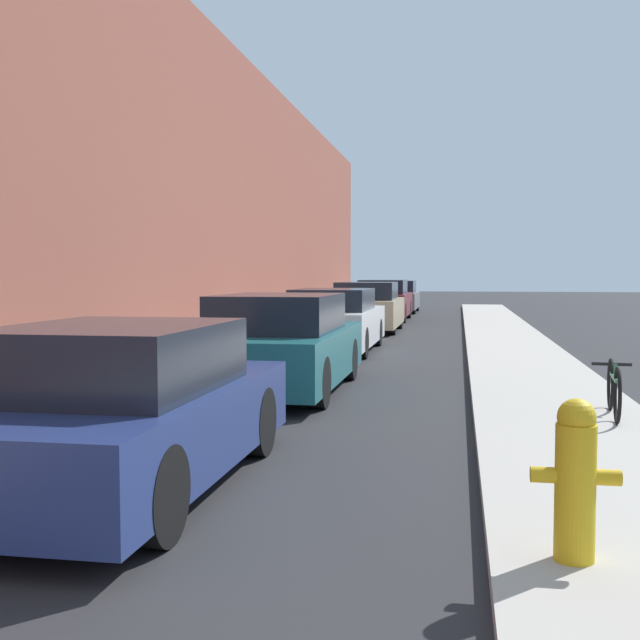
% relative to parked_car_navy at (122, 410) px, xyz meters
% --- Properties ---
extents(ground_plane, '(120.00, 120.00, 0.00)m').
position_rel_parked_car_navy_xyz_m(ground_plane, '(0.90, 9.10, -0.63)').
color(ground_plane, '#28282B').
extents(sidewalk_left, '(2.00, 52.00, 0.12)m').
position_rel_parked_car_navy_xyz_m(sidewalk_left, '(-2.00, 9.10, -0.57)').
color(sidewalk_left, '#ADA89E').
rests_on(sidewalk_left, ground).
extents(sidewalk_right, '(2.00, 52.00, 0.12)m').
position_rel_parked_car_navy_xyz_m(sidewalk_right, '(3.80, 9.10, -0.57)').
color(sidewalk_right, '#ADA89E').
rests_on(sidewalk_right, ground).
extents(building_facade_left, '(0.70, 52.00, 7.43)m').
position_rel_parked_car_navy_xyz_m(building_facade_left, '(-3.35, 9.10, 3.09)').
color(building_facade_left, brown).
rests_on(building_facade_left, ground).
extents(parked_car_navy, '(1.75, 4.02, 1.32)m').
position_rel_parked_car_navy_xyz_m(parked_car_navy, '(0.00, 0.00, 0.00)').
color(parked_car_navy, black).
rests_on(parked_car_navy, ground).
extents(parked_car_teal, '(1.80, 4.41, 1.41)m').
position_rel_parked_car_navy_xyz_m(parked_car_teal, '(0.09, 5.23, 0.05)').
color(parked_car_teal, black).
rests_on(parked_car_teal, ground).
extents(parked_car_white, '(1.78, 4.63, 1.38)m').
position_rel_parked_car_navy_xyz_m(parked_car_white, '(-0.07, 11.14, 0.03)').
color(parked_car_white, black).
rests_on(parked_car_white, ground).
extents(parked_car_champagne, '(1.88, 4.15, 1.46)m').
position_rel_parked_car_navy_xyz_m(parked_car_champagne, '(-0.03, 17.17, 0.06)').
color(parked_car_champagne, black).
rests_on(parked_car_champagne, ground).
extents(parked_car_maroon, '(1.81, 4.67, 1.47)m').
position_rel_parked_car_navy_xyz_m(parked_car_maroon, '(-0.08, 22.73, 0.08)').
color(parked_car_maroon, black).
rests_on(parked_car_maroon, ground).
extents(parked_car_grey, '(1.87, 4.47, 1.40)m').
position_rel_parked_car_navy_xyz_m(parked_car_grey, '(-0.09, 28.57, 0.04)').
color(parked_car_grey, black).
rests_on(parked_car_grey, ground).
extents(fire_hydrant, '(0.48, 0.22, 0.91)m').
position_rel_parked_car_navy_xyz_m(fire_hydrant, '(3.27, -1.33, -0.04)').
color(fire_hydrant, gold).
rests_on(fire_hydrant, sidewalk_right).
extents(bicycle, '(0.44, 1.48, 0.61)m').
position_rel_parked_car_navy_xyz_m(bicycle, '(4.33, 3.31, -0.20)').
color(bicycle, black).
rests_on(bicycle, sidewalk_right).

